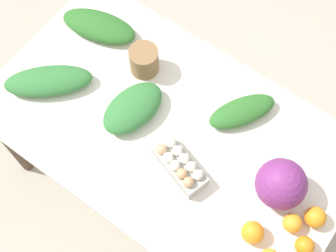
% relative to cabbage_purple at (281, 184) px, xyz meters
% --- Properties ---
extents(ground_plane, '(8.00, 8.00, 0.00)m').
position_rel_cabbage_purple_xyz_m(ground_plane, '(-0.48, -0.02, -0.80)').
color(ground_plane, '#B2A899').
extents(dining_table, '(1.47, 0.86, 0.71)m').
position_rel_cabbage_purple_xyz_m(dining_table, '(-0.48, -0.02, -0.18)').
color(dining_table, silver).
rests_on(dining_table, ground_plane).
extents(cabbage_purple, '(0.19, 0.19, 0.19)m').
position_rel_cabbage_purple_xyz_m(cabbage_purple, '(0.00, 0.00, 0.00)').
color(cabbage_purple, '#7A2D75').
rests_on(cabbage_purple, dining_table).
extents(egg_carton, '(0.25, 0.16, 0.09)m').
position_rel_cabbage_purple_xyz_m(egg_carton, '(-0.35, -0.14, -0.05)').
color(egg_carton, '#A8A8A3').
rests_on(egg_carton, dining_table).
extents(paper_bag, '(0.12, 0.12, 0.12)m').
position_rel_cabbage_purple_xyz_m(paper_bag, '(-0.72, 0.14, -0.03)').
color(paper_bag, olive).
rests_on(paper_bag, dining_table).
extents(greens_bunch_chard, '(0.21, 0.30, 0.09)m').
position_rel_cabbage_purple_xyz_m(greens_bunch_chard, '(-0.63, -0.05, -0.05)').
color(greens_bunch_chard, '#337538').
rests_on(greens_bunch_chard, dining_table).
extents(greens_bunch_beet_tops, '(0.36, 0.35, 0.08)m').
position_rel_cabbage_purple_xyz_m(greens_bunch_beet_tops, '(-0.99, -0.15, -0.06)').
color(greens_bunch_beet_tops, '#337538').
rests_on(greens_bunch_beet_tops, dining_table).
extents(greens_bunch_dandelion, '(0.25, 0.30, 0.07)m').
position_rel_cabbage_purple_xyz_m(greens_bunch_dandelion, '(-0.28, 0.19, -0.06)').
color(greens_bunch_dandelion, '#2D6B28').
rests_on(greens_bunch_dandelion, dining_table).
extents(greens_bunch_kale, '(0.36, 0.23, 0.07)m').
position_rel_cabbage_purple_xyz_m(greens_bunch_kale, '(-1.00, 0.18, -0.06)').
color(greens_bunch_kale, '#2D6B28').
rests_on(greens_bunch_kale, dining_table).
extents(orange_2, '(0.07, 0.07, 0.07)m').
position_rel_cabbage_purple_xyz_m(orange_2, '(0.11, -0.08, -0.06)').
color(orange_2, orange).
rests_on(orange_2, dining_table).
extents(orange_3, '(0.07, 0.07, 0.07)m').
position_rel_cabbage_purple_xyz_m(orange_3, '(0.18, -0.12, -0.06)').
color(orange_3, orange).
rests_on(orange_3, dining_table).
extents(orange_4, '(0.08, 0.08, 0.08)m').
position_rel_cabbage_purple_xyz_m(orange_4, '(0.01, -0.19, -0.05)').
color(orange_4, orange).
rests_on(orange_4, dining_table).
extents(orange_5, '(0.08, 0.08, 0.08)m').
position_rel_cabbage_purple_xyz_m(orange_5, '(0.16, -0.01, -0.05)').
color(orange_5, orange).
rests_on(orange_5, dining_table).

